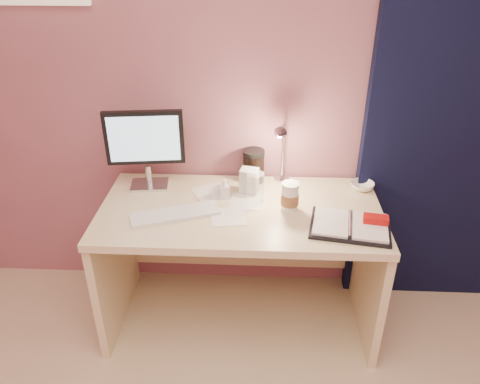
{
  "coord_description": "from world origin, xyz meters",
  "views": [
    {
      "loc": [
        0.09,
        -0.6,
        1.94
      ],
      "look_at": [
        0.0,
        1.33,
        0.85
      ],
      "focal_mm": 35.0,
      "sensor_mm": 36.0,
      "label": 1
    }
  ],
  "objects_px": {
    "bowl": "(362,186)",
    "product_box": "(249,181)",
    "lotion_bottle": "(225,188)",
    "monitor": "(145,142)",
    "desk_lamp": "(287,149)",
    "keyboard": "(175,214)",
    "dark_jar": "(253,168)",
    "clear_cup": "(255,188)",
    "desk": "(241,237)",
    "coffee_cup": "(290,197)",
    "planner": "(352,225)"
  },
  "relations": [
    {
      "from": "lotion_bottle",
      "to": "bowl",
      "type": "bearing_deg",
      "value": 9.52
    },
    {
      "from": "bowl",
      "to": "lotion_bottle",
      "type": "relative_size",
      "value": 1.18
    },
    {
      "from": "desk",
      "to": "dark_jar",
      "type": "distance_m",
      "value": 0.38
    },
    {
      "from": "dark_jar",
      "to": "desk_lamp",
      "type": "xyz_separation_m",
      "value": [
        0.17,
        -0.08,
        0.15
      ]
    },
    {
      "from": "bowl",
      "to": "dark_jar",
      "type": "distance_m",
      "value": 0.59
    },
    {
      "from": "clear_cup",
      "to": "planner",
      "type": "bearing_deg",
      "value": -26.1
    },
    {
      "from": "planner",
      "to": "coffee_cup",
      "type": "relative_size",
      "value": 2.83
    },
    {
      "from": "monitor",
      "to": "bowl",
      "type": "height_order",
      "value": "monitor"
    },
    {
      "from": "planner",
      "to": "dark_jar",
      "type": "relative_size",
      "value": 2.47
    },
    {
      "from": "monitor",
      "to": "dark_jar",
      "type": "bearing_deg",
      "value": 1.65
    },
    {
      "from": "desk",
      "to": "coffee_cup",
      "type": "bearing_deg",
      "value": -15.66
    },
    {
      "from": "keyboard",
      "to": "dark_jar",
      "type": "distance_m",
      "value": 0.53
    },
    {
      "from": "planner",
      "to": "bowl",
      "type": "distance_m",
      "value": 0.39
    },
    {
      "from": "clear_cup",
      "to": "dark_jar",
      "type": "bearing_deg",
      "value": 93.69
    },
    {
      "from": "desk",
      "to": "clear_cup",
      "type": "bearing_deg",
      "value": -0.02
    },
    {
      "from": "coffee_cup",
      "to": "clear_cup",
      "type": "bearing_deg",
      "value": 158.31
    },
    {
      "from": "clear_cup",
      "to": "dark_jar",
      "type": "relative_size",
      "value": 0.95
    },
    {
      "from": "product_box",
      "to": "lotion_bottle",
      "type": "bearing_deg",
      "value": -143.25
    },
    {
      "from": "keyboard",
      "to": "dark_jar",
      "type": "xyz_separation_m",
      "value": [
        0.37,
        0.38,
        0.07
      ]
    },
    {
      "from": "monitor",
      "to": "keyboard",
      "type": "distance_m",
      "value": 0.43
    },
    {
      "from": "dark_jar",
      "to": "bowl",
      "type": "bearing_deg",
      "value": -6.61
    },
    {
      "from": "desk",
      "to": "coffee_cup",
      "type": "distance_m",
      "value": 0.39
    },
    {
      "from": "clear_cup",
      "to": "product_box",
      "type": "xyz_separation_m",
      "value": [
        -0.03,
        0.09,
        -0.01
      ]
    },
    {
      "from": "planner",
      "to": "lotion_bottle",
      "type": "relative_size",
      "value": 3.82
    },
    {
      "from": "monitor",
      "to": "keyboard",
      "type": "xyz_separation_m",
      "value": [
        0.19,
        -0.29,
        -0.25
      ]
    },
    {
      "from": "lotion_bottle",
      "to": "product_box",
      "type": "relative_size",
      "value": 0.78
    },
    {
      "from": "product_box",
      "to": "planner",
      "type": "bearing_deg",
      "value": -20.2
    },
    {
      "from": "dark_jar",
      "to": "product_box",
      "type": "height_order",
      "value": "dark_jar"
    },
    {
      "from": "coffee_cup",
      "to": "dark_jar",
      "type": "bearing_deg",
      "value": 122.8
    },
    {
      "from": "planner",
      "to": "coffee_cup",
      "type": "height_order",
      "value": "coffee_cup"
    },
    {
      "from": "keyboard",
      "to": "dark_jar",
      "type": "height_order",
      "value": "dark_jar"
    },
    {
      "from": "coffee_cup",
      "to": "dark_jar",
      "type": "distance_m",
      "value": 0.34
    },
    {
      "from": "bowl",
      "to": "product_box",
      "type": "relative_size",
      "value": 0.92
    },
    {
      "from": "dark_jar",
      "to": "lotion_bottle",
      "type": "bearing_deg",
      "value": -127.22
    },
    {
      "from": "monitor",
      "to": "desk",
      "type": "bearing_deg",
      "value": -21.97
    },
    {
      "from": "clear_cup",
      "to": "dark_jar",
      "type": "distance_m",
      "value": 0.22
    },
    {
      "from": "bowl",
      "to": "dark_jar",
      "type": "relative_size",
      "value": 0.76
    },
    {
      "from": "coffee_cup",
      "to": "product_box",
      "type": "xyz_separation_m",
      "value": [
        -0.2,
        0.15,
        0.0
      ]
    },
    {
      "from": "monitor",
      "to": "desk_lamp",
      "type": "distance_m",
      "value": 0.73
    },
    {
      "from": "planner",
      "to": "desk_lamp",
      "type": "height_order",
      "value": "desk_lamp"
    },
    {
      "from": "lotion_bottle",
      "to": "desk_lamp",
      "type": "relative_size",
      "value": 0.29
    },
    {
      "from": "bowl",
      "to": "lotion_bottle",
      "type": "xyz_separation_m",
      "value": [
        -0.72,
        -0.12,
        0.03
      ]
    },
    {
      "from": "desk_lamp",
      "to": "clear_cup",
      "type": "bearing_deg",
      "value": -127.07
    },
    {
      "from": "dark_jar",
      "to": "product_box",
      "type": "bearing_deg",
      "value": -98.34
    },
    {
      "from": "product_box",
      "to": "desk_lamp",
      "type": "distance_m",
      "value": 0.26
    },
    {
      "from": "keyboard",
      "to": "lotion_bottle",
      "type": "relative_size",
      "value": 4.05
    },
    {
      "from": "desk",
      "to": "lotion_bottle",
      "type": "bearing_deg",
      "value": 160.72
    },
    {
      "from": "planner",
      "to": "coffee_cup",
      "type": "distance_m",
      "value": 0.33
    },
    {
      "from": "desk",
      "to": "dark_jar",
      "type": "xyz_separation_m",
      "value": [
        0.06,
        0.22,
        0.31
      ]
    },
    {
      "from": "coffee_cup",
      "to": "desk_lamp",
      "type": "xyz_separation_m",
      "value": [
        -0.01,
        0.21,
        0.16
      ]
    }
  ]
}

